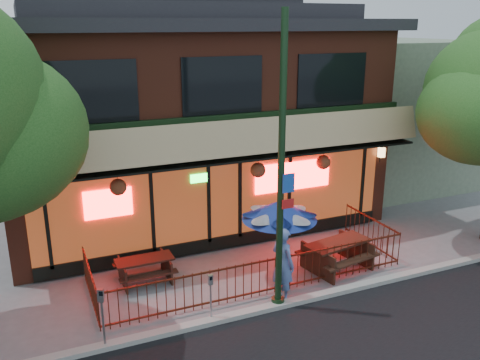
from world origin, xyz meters
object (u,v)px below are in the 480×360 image
object	(u,v)px
street_light	(281,184)
picnic_table_right	(337,251)
picnic_table_left	(145,266)
parking_meter_near	(211,290)
pedestrian	(283,264)
patio_umbrella	(280,210)
parking_meter_far	(102,309)

from	to	relation	value
street_light	picnic_table_right	distance (m)	3.74
picnic_table_left	parking_meter_near	world-z (taller)	parking_meter_near
picnic_table_left	pedestrian	bearing A→B (deg)	-37.54
picnic_table_left	picnic_table_right	world-z (taller)	picnic_table_right
picnic_table_right	patio_umbrella	xyz separation A→B (m)	(-1.75, 0.23, 1.41)
pedestrian	parking_meter_far	world-z (taller)	pedestrian
parking_meter_near	pedestrian	bearing A→B (deg)	7.17
parking_meter_far	patio_umbrella	bearing A→B (deg)	16.11
picnic_table_left	pedestrian	distance (m)	3.78
street_light	parking_meter_near	bearing A→B (deg)	179.91
patio_umbrella	pedestrian	size ratio (longest dim) A/B	1.19
parking_meter_far	street_light	bearing A→B (deg)	1.06
picnic_table_right	patio_umbrella	bearing A→B (deg)	172.40
picnic_table_left	parking_meter_far	world-z (taller)	parking_meter_far
picnic_table_right	parking_meter_far	size ratio (longest dim) A/B	1.50
picnic_table_right	patio_umbrella	distance (m)	2.26
parking_meter_near	street_light	bearing A→B (deg)	-0.09
patio_umbrella	parking_meter_near	distance (m)	3.01
parking_meter_near	parking_meter_far	bearing A→B (deg)	-178.12
street_light	pedestrian	bearing A→B (deg)	45.66
picnic_table_left	patio_umbrella	size ratio (longest dim) A/B	0.67
picnic_table_right	parking_meter_far	distance (m)	6.76
picnic_table_left	parking_meter_near	xyz separation A→B (m)	(0.96, -2.53, 0.38)
picnic_table_left	picnic_table_right	xyz separation A→B (m)	(5.16, -1.43, 0.11)
street_light	parking_meter_near	xyz separation A→B (m)	(-1.76, 0.00, -2.34)
picnic_table_right	parking_meter_near	world-z (taller)	parking_meter_near
street_light	picnic_table_left	distance (m)	4.60
parking_meter_near	parking_meter_far	size ratio (longest dim) A/B	0.84
parking_meter_near	picnic_table_left	bearing A→B (deg)	110.75
picnic_table_left	patio_umbrella	xyz separation A→B (m)	(3.41, -1.20, 1.51)
street_light	parking_meter_near	distance (m)	2.92
picnic_table_left	parking_meter_near	size ratio (longest dim) A/B	1.28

